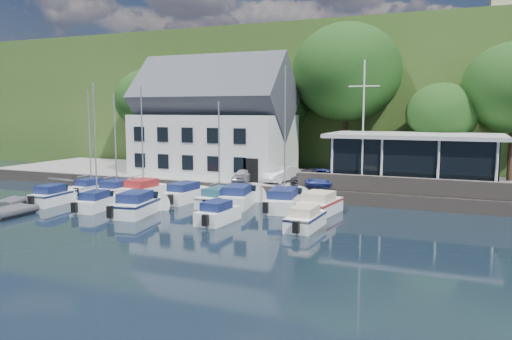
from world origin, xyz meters
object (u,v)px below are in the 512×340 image
(boat_r1_3, at_px, (186,192))
(boat_r1_5, at_px, (238,195))
(car_blue, at_px, (323,177))
(boat_r1_4, at_px, (219,148))
(dinghy_0, at_px, (11,201))
(boat_r2_1, at_px, (95,151))
(club_pavilion, at_px, (413,160))
(boat_r1_6, at_px, (285,144))
(boat_r1_0, at_px, (90,145))
(boat_r2_2, at_px, (138,203))
(boat_r2_4, at_px, (305,217))
(flagpole, at_px, (363,125))
(harbor_building, at_px, (214,127))
(dinghy_1, at_px, (11,210))
(car_silver, at_px, (244,175))
(car_dgrey, at_px, (307,177))
(boat_r1_7, at_px, (320,203))
(boat_r1_1, at_px, (115,144))
(boat_r2_0, at_px, (53,194))
(boat_r2_3, at_px, (218,212))
(boat_r1_2, at_px, (142,139))
(car_white, at_px, (282,174))

(boat_r1_3, distance_m, boat_r1_5, 4.45)
(car_blue, xyz_separation_m, boat_r1_4, (-6.20, -5.82, 2.51))
(car_blue, xyz_separation_m, boat_r1_3, (-9.34, -5.33, -0.96))
(boat_r1_3, height_order, dinghy_0, boat_r1_3)
(boat_r1_4, xyz_separation_m, boat_r2_1, (-7.16, -4.72, -0.10))
(boat_r1_3, bearing_deg, club_pavilion, 31.91)
(club_pavilion, distance_m, boat_r1_6, 11.55)
(boat_r1_0, xyz_separation_m, boat_r1_6, (16.80, 0.39, 0.52))
(car_blue, bearing_deg, boat_r2_2, -136.76)
(boat_r1_4, distance_m, boat_r2_4, 9.73)
(boat_r2_2, bearing_deg, boat_r1_6, 23.99)
(club_pavilion, height_order, flagpole, flagpole)
(harbor_building, bearing_deg, car_blue, -17.30)
(boat_r2_2, relative_size, dinghy_1, 1.89)
(car_silver, distance_m, boat_r1_0, 12.87)
(car_dgrey, bearing_deg, boat_r2_2, -121.35)
(car_dgrey, bearing_deg, club_pavilion, 22.06)
(boat_r1_0, height_order, dinghy_0, boat_r1_0)
(harbor_building, xyz_separation_m, boat_r2_1, (-1.84, -14.12, -1.24))
(harbor_building, relative_size, boat_r1_5, 2.29)
(boat_r1_0, distance_m, boat_r1_5, 13.67)
(club_pavilion, xyz_separation_m, car_dgrey, (-7.97, -2.47, -1.46))
(boat_r1_7, bearing_deg, car_dgrey, 120.62)
(flagpole, bearing_deg, boat_r1_3, -157.65)
(boat_r1_1, xyz_separation_m, boat_r2_1, (2.00, -4.66, -0.17))
(harbor_building, height_order, boat_r2_1, harbor_building)
(boat_r2_0, bearing_deg, boat_r2_3, -6.02)
(flagpole, height_order, boat_r1_6, flagpole)
(car_blue, distance_m, boat_r2_0, 20.54)
(boat_r1_0, xyz_separation_m, boat_r1_3, (8.81, 0.31, -3.35))
(boat_r1_4, distance_m, boat_r1_6, 4.90)
(boat_r1_7, bearing_deg, boat_r2_0, -160.49)
(car_blue, bearing_deg, boat_r1_5, -136.91)
(harbor_building, height_order, car_silver, harbor_building)
(boat_r2_3, bearing_deg, club_pavilion, 57.01)
(dinghy_1, bearing_deg, boat_r1_3, 48.62)
(car_silver, xyz_separation_m, boat_r2_0, (-11.16, -9.75, -0.84))
(boat_r1_0, bearing_deg, boat_r1_2, 7.59)
(car_white, bearing_deg, boat_r1_7, -35.13)
(boat_r1_1, bearing_deg, boat_r1_2, 9.02)
(club_pavilion, height_order, car_dgrey, club_pavilion)
(car_white, xyz_separation_m, boat_r2_3, (-0.01, -11.64, -0.96))
(boat_r1_5, bearing_deg, dinghy_0, -167.75)
(boat_r1_6, relative_size, boat_r2_2, 1.48)
(car_dgrey, relative_size, boat_r1_3, 0.65)
(car_blue, distance_m, boat_r1_0, 19.15)
(harbor_building, xyz_separation_m, boat_r1_5, (6.63, -8.93, -4.59))
(car_blue, bearing_deg, boat_r1_7, -81.22)
(club_pavilion, bearing_deg, flagpole, -135.73)
(flagpole, relative_size, boat_r2_1, 1.17)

